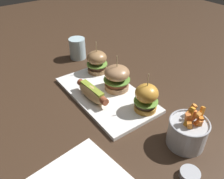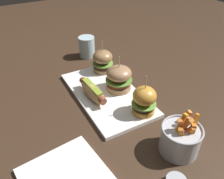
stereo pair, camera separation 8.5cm
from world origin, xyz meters
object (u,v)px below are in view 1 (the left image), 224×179
(platter_main, at_px, (106,94))
(water_glass, at_px, (77,48))
(fries_bucket, at_px, (187,132))
(slider_center, at_px, (117,78))
(slider_right, at_px, (146,98))
(slider_left, at_px, (97,62))
(hot_dog, at_px, (92,92))
(sauce_ramekin, at_px, (190,174))

(platter_main, bearing_deg, water_glass, 168.63)
(platter_main, height_order, fries_bucket, fries_bucket)
(water_glass, bearing_deg, slider_center, -2.68)
(slider_center, bearing_deg, slider_right, 1.52)
(slider_left, bearing_deg, slider_right, -0.80)
(slider_right, bearing_deg, water_glass, 178.66)
(platter_main, relative_size, hot_dog, 2.48)
(slider_right, bearing_deg, slider_left, 179.20)
(slider_left, xyz_separation_m, slider_center, (0.15, -0.01, 0.00))
(slider_right, relative_size, fries_bucket, 1.05)
(hot_dog, relative_size, slider_right, 1.15)
(hot_dog, bearing_deg, sauce_ramekin, 4.86)
(hot_dog, height_order, slider_left, slider_left)
(hot_dog, xyz_separation_m, fries_bucket, (0.34, 0.12, 0.01))
(slider_center, bearing_deg, platter_main, -89.60)
(water_glass, bearing_deg, sauce_ramekin, -6.90)
(platter_main, height_order, slider_left, slider_left)
(slider_left, height_order, slider_right, slider_right)
(hot_dog, bearing_deg, slider_center, 90.48)
(platter_main, height_order, hot_dog, hot_dog)
(slider_center, bearing_deg, slider_left, 176.76)
(fries_bucket, xyz_separation_m, water_glass, (-0.68, 0.01, 0.00))
(hot_dog, xyz_separation_m, water_glass, (-0.34, 0.13, 0.01))
(platter_main, relative_size, slider_center, 2.91)
(hot_dog, height_order, water_glass, water_glass)
(slider_right, height_order, water_glass, slider_right)
(platter_main, relative_size, slider_left, 2.96)
(slider_right, xyz_separation_m, sauce_ramekin, (0.26, -0.08, -0.05))
(slider_left, bearing_deg, water_glass, 177.77)
(fries_bucket, distance_m, water_glass, 0.68)
(slider_left, distance_m, slider_center, 0.15)
(slider_center, height_order, fries_bucket, slider_center)
(platter_main, xyz_separation_m, water_glass, (-0.34, 0.07, 0.04))
(slider_left, distance_m, fries_bucket, 0.50)
(slider_right, distance_m, water_glass, 0.51)
(slider_left, height_order, fries_bucket, slider_left)
(fries_bucket, height_order, sauce_ramekin, fries_bucket)
(slider_left, xyz_separation_m, sauce_ramekin, (0.58, -0.09, -0.05))
(hot_dog, bearing_deg, water_glass, 159.46)
(sauce_ramekin, bearing_deg, water_glass, 173.10)
(platter_main, height_order, slider_right, slider_right)
(sauce_ramekin, bearing_deg, slider_right, 162.82)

